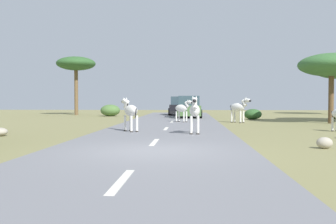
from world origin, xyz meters
name	(u,v)px	position (x,y,z in m)	size (l,w,h in m)	color
ground_plane	(153,152)	(0.00, 0.00, 0.00)	(90.00, 90.00, 0.00)	olive
road	(148,151)	(-0.16, 0.00, 0.03)	(6.00, 64.00, 0.05)	slate
lane_markings	(143,155)	(-0.16, -1.00, 0.05)	(0.16, 56.00, 0.01)	silver
zebra_0	(195,111)	(1.21, 5.24, 0.99)	(0.46, 1.68, 1.58)	silver
zebra_1	(239,108)	(4.12, 13.89, 0.97)	(1.32, 1.42, 1.63)	silver
zebra_3	(182,109)	(0.52, 13.62, 0.91)	(1.27, 1.17, 1.44)	silver
zebra_4	(130,111)	(-1.67, 6.28, 0.96)	(1.08, 1.46, 1.53)	silver
car_0	(180,106)	(0.04, 25.24, 0.85)	(2.03, 4.35, 1.74)	black
car_1	(188,108)	(0.87, 20.00, 0.85)	(2.16, 4.41, 1.74)	#476B38
tree_1	(332,65)	(9.77, 13.53, 3.61)	(4.05, 4.05, 4.35)	brown
tree_2	(76,64)	(-10.09, 25.67, 4.93)	(3.77, 3.77, 5.67)	brown
bush_2	(253,114)	(5.73, 18.13, 0.39)	(1.31, 1.18, 0.79)	#2D5628
bush_3	(110,110)	(-6.19, 23.13, 0.53)	(1.76, 1.58, 1.05)	#4C7038
rock_1	(324,143)	(5.03, 1.05, 0.17)	(0.47, 0.39, 0.34)	#A89E8C
rock_2	(252,114)	(6.09, 20.98, 0.27)	(0.80, 0.83, 0.54)	gray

